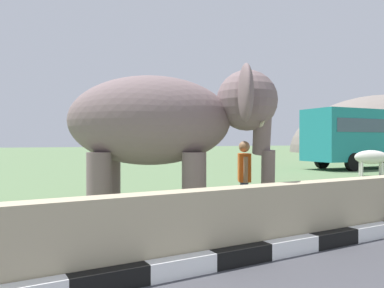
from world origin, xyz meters
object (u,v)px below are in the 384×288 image
person_handler (244,176)px  bus_teal (373,134)px  elephant (168,124)px  cow_near (372,158)px

person_handler → bus_teal: 18.50m
person_handler → bus_teal: (16.36, 8.56, 1.16)m
elephant → bus_teal: 19.81m
bus_teal → cow_near: bearing=-145.2°
cow_near → elephant: bearing=-159.5°
person_handler → cow_near: bearing=24.2°
person_handler → bus_teal: size_ratio=0.17×
bus_teal → cow_near: bus_teal is taller
elephant → person_handler: (1.62, -0.25, -1.06)m
person_handler → cow_near: 12.57m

